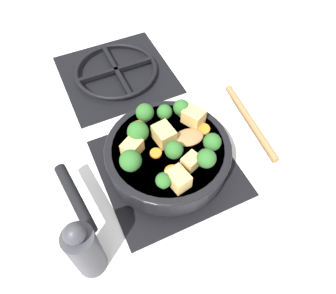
# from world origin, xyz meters

# --- Properties ---
(ground_plane) EXTENTS (2.40, 2.40, 0.00)m
(ground_plane) POSITION_xyz_m (0.00, 0.00, 0.00)
(ground_plane) COLOR silver
(front_burner_grate) EXTENTS (0.31, 0.31, 0.03)m
(front_burner_grate) POSITION_xyz_m (0.00, 0.00, 0.01)
(front_burner_grate) COLOR black
(front_burner_grate) RESTS_ON ground_plane
(rear_burner_grate) EXTENTS (0.31, 0.31, 0.03)m
(rear_burner_grate) POSITION_xyz_m (0.00, 0.36, 0.01)
(rear_burner_grate) COLOR black
(rear_burner_grate) RESTS_ON ground_plane
(skillet_pan) EXTENTS (0.38, 0.28, 0.06)m
(skillet_pan) POSITION_xyz_m (-0.00, -0.00, 0.06)
(skillet_pan) COLOR black
(skillet_pan) RESTS_ON front_burner_grate
(wooden_spoon) EXTENTS (0.20, 0.23, 0.02)m
(wooden_spoon) POSITION_xyz_m (0.13, -0.01, 0.09)
(wooden_spoon) COLOR olive
(wooden_spoon) RESTS_ON skillet_pan
(tofu_cube_center_large) EXTENTS (0.05, 0.06, 0.04)m
(tofu_cube_center_large) POSITION_xyz_m (0.08, 0.04, 0.10)
(tofu_cube_center_large) COLOR tan
(tofu_cube_center_large) RESTS_ON skillet_pan
(tofu_cube_near_handle) EXTENTS (0.05, 0.05, 0.03)m
(tofu_cube_near_handle) POSITION_xyz_m (-0.07, 0.02, 0.10)
(tofu_cube_near_handle) COLOR tan
(tofu_cube_near_handle) RESTS_ON skillet_pan
(tofu_cube_east_chunk) EXTENTS (0.04, 0.04, 0.03)m
(tofu_cube_east_chunk) POSITION_xyz_m (0.02, -0.06, 0.10)
(tofu_cube_east_chunk) COLOR tan
(tofu_cube_east_chunk) RESTS_ON skillet_pan
(tofu_cube_west_chunk) EXTENTS (0.04, 0.05, 0.04)m
(tofu_cube_west_chunk) POSITION_xyz_m (-0.02, -0.09, 0.10)
(tofu_cube_west_chunk) COLOR tan
(tofu_cube_west_chunk) RESTS_ON skillet_pan
(tofu_cube_back_piece) EXTENTS (0.04, 0.05, 0.04)m
(tofu_cube_back_piece) POSITION_xyz_m (0.00, 0.02, 0.11)
(tofu_cube_back_piece) COLOR tan
(tofu_cube_back_piece) RESTS_ON skillet_pan
(broccoli_floret_near_spoon) EXTENTS (0.05, 0.05, 0.05)m
(broccoli_floret_near_spoon) POSITION_xyz_m (-0.05, 0.04, 0.12)
(broccoli_floret_near_spoon) COLOR #709956
(broccoli_floret_near_spoon) RESTS_ON skillet_pan
(broccoli_floret_center_top) EXTENTS (0.04, 0.04, 0.05)m
(broccoli_floret_center_top) POSITION_xyz_m (-0.02, 0.09, 0.11)
(broccoli_floret_center_top) COLOR #709956
(broccoli_floret_center_top) RESTS_ON skillet_pan
(broccoli_floret_east_rim) EXTENTS (0.05, 0.05, 0.05)m
(broccoli_floret_east_rim) POSITION_xyz_m (-0.09, -0.02, 0.12)
(broccoli_floret_east_rim) COLOR #709956
(broccoli_floret_east_rim) RESTS_ON skillet_pan
(broccoli_floret_west_rim) EXTENTS (0.03, 0.03, 0.04)m
(broccoli_floret_west_rim) POSITION_xyz_m (-0.05, -0.08, 0.11)
(broccoli_floret_west_rim) COLOR #709956
(broccoli_floret_west_rim) RESTS_ON skillet_pan
(broccoli_floret_north_edge) EXTENTS (0.03, 0.03, 0.04)m
(broccoli_floret_north_edge) POSITION_xyz_m (0.03, 0.08, 0.11)
(broccoli_floret_north_edge) COLOR #709956
(broccoli_floret_north_edge) RESTS_ON skillet_pan
(broccoli_floret_south_cluster) EXTENTS (0.04, 0.04, 0.05)m
(broccoli_floret_south_cluster) POSITION_xyz_m (0.00, -0.03, 0.11)
(broccoli_floret_south_cluster) COLOR #709956
(broccoli_floret_south_cluster) RESTS_ON skillet_pan
(broccoli_floret_mid_floret) EXTENTS (0.04, 0.04, 0.05)m
(broccoli_floret_mid_floret) POSITION_xyz_m (0.05, -0.08, 0.11)
(broccoli_floret_mid_floret) COLOR #709956
(broccoli_floret_mid_floret) RESTS_ON skillet_pan
(broccoli_floret_small_inner) EXTENTS (0.04, 0.04, 0.05)m
(broccoli_floret_small_inner) POSITION_xyz_m (0.08, -0.05, 0.11)
(broccoli_floret_small_inner) COLOR #709956
(broccoli_floret_small_inner) RESTS_ON skillet_pan
(broccoli_floret_tall_stem) EXTENTS (0.04, 0.04, 0.05)m
(broccoli_floret_tall_stem) POSITION_xyz_m (0.07, 0.07, 0.11)
(broccoli_floret_tall_stem) COLOR #709956
(broccoli_floret_tall_stem) RESTS_ON skillet_pan
(carrot_slice_orange_thin) EXTENTS (0.03, 0.03, 0.01)m
(carrot_slice_orange_thin) POSITION_xyz_m (0.09, 0.01, 0.09)
(carrot_slice_orange_thin) COLOR orange
(carrot_slice_orange_thin) RESTS_ON skillet_pan
(carrot_slice_near_center) EXTENTS (0.03, 0.03, 0.01)m
(carrot_slice_near_center) POSITION_xyz_m (-0.02, -0.06, 0.09)
(carrot_slice_near_center) COLOR orange
(carrot_slice_near_center) RESTS_ON skillet_pan
(carrot_slice_edge_slice) EXTENTS (0.03, 0.03, 0.01)m
(carrot_slice_edge_slice) POSITION_xyz_m (-0.03, -0.01, 0.09)
(carrot_slice_edge_slice) COLOR orange
(carrot_slice_edge_slice) RESTS_ON skillet_pan
(carrot_slice_under_broccoli) EXTENTS (0.03, 0.03, 0.01)m
(carrot_slice_under_broccoli) POSITION_xyz_m (-0.04, 0.08, 0.09)
(carrot_slice_under_broccoli) COLOR orange
(carrot_slice_under_broccoli) RESTS_ON skillet_pan
(pepper_mill) EXTENTS (0.06, 0.06, 0.18)m
(pepper_mill) POSITION_xyz_m (-0.23, -0.14, 0.08)
(pepper_mill) COLOR #333338
(pepper_mill) RESTS_ON ground_plane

